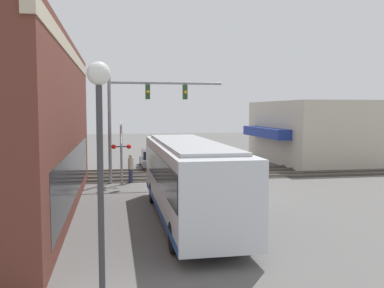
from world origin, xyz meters
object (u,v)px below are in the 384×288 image
object	(u,v)px
crossing_signal	(121,147)
parked_car_grey	(152,159)
city_bus	(189,177)
pedestrian_near_bus	(226,194)
pedestrian_at_crossing	(131,168)
streetlamp	(100,178)

from	to	relation	value
crossing_signal	parked_car_grey	xyz separation A→B (m)	(7.45, -2.53, -1.65)
city_bus	pedestrian_near_bus	world-z (taller)	city_bus
pedestrian_at_crossing	streetlamp	bearing A→B (deg)	176.04
city_bus	streetlamp	xyz separation A→B (m)	(-8.75, 3.23, 1.42)
crossing_signal	parked_car_grey	bearing A→B (deg)	-18.76
streetlamp	pedestrian_at_crossing	distance (m)	18.49
crossing_signal	pedestrian_near_bus	size ratio (longest dim) A/B	2.22
crossing_signal	pedestrian_at_crossing	size ratio (longest dim) A/B	2.14
streetlamp	pedestrian_near_bus	size ratio (longest dim) A/B	3.15
pedestrian_near_bus	pedestrian_at_crossing	world-z (taller)	pedestrian_at_crossing
pedestrian_near_bus	pedestrian_at_crossing	bearing A→B (deg)	22.66
pedestrian_at_crossing	city_bus	bearing A→B (deg)	-168.41
city_bus	parked_car_grey	distance (m)	16.48
streetlamp	parked_car_grey	size ratio (longest dim) A/B	1.13
streetlamp	pedestrian_near_bus	xyz separation A→B (m)	(9.41, -4.98, -2.33)
crossing_signal	pedestrian_at_crossing	world-z (taller)	crossing_signal
crossing_signal	parked_car_grey	size ratio (longest dim) A/B	0.80
city_bus	pedestrian_at_crossing	size ratio (longest dim) A/B	6.44
city_bus	parked_car_grey	xyz separation A→B (m)	(16.44, -0.00, -1.13)
pedestrian_at_crossing	parked_car_grey	bearing A→B (deg)	-15.88
crossing_signal	streetlamp	distance (m)	17.78
parked_car_grey	pedestrian_near_bus	xyz separation A→B (m)	(-15.78, -1.75, 0.23)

